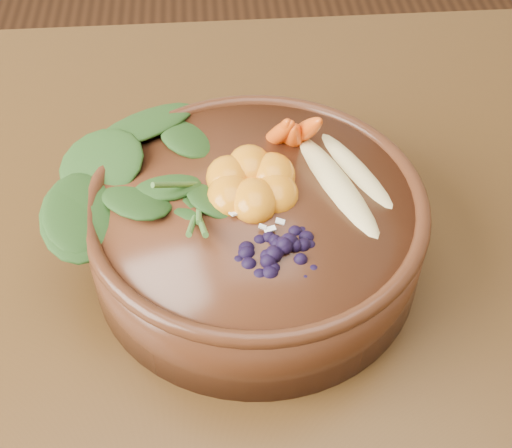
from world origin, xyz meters
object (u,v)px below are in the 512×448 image
object	(u,v)px
kale_heap	(185,147)
carrot_cluster	(285,97)
banana_halves	(348,165)
mandarin_cluster	(252,172)
blueberry_pile	(284,233)
stoneware_bowl	(256,232)
dining_table	(384,345)

from	to	relation	value
kale_heap	carrot_cluster	xyz separation A→B (m)	(0.09, 0.04, 0.02)
banana_halves	kale_heap	bearing A→B (deg)	156.45
kale_heap	banana_halves	xyz separation A→B (m)	(0.14, -0.02, -0.01)
mandarin_cluster	blueberry_pile	distance (m)	0.08
stoneware_bowl	mandarin_cluster	distance (m)	0.06
kale_heap	mandarin_cluster	size ratio (longest dim) A/B	2.07
dining_table	blueberry_pile	distance (m)	0.22
dining_table	carrot_cluster	world-z (taller)	carrot_cluster
banana_halves	blueberry_pile	xyz separation A→B (m)	(-0.06, -0.08, 0.01)
banana_halves	carrot_cluster	bearing A→B (deg)	113.06
carrot_cluster	dining_table	bearing A→B (deg)	-67.53
kale_heap	dining_table	bearing A→B (deg)	-25.34
kale_heap	blueberry_pile	world-z (taller)	kale_heap
banana_halves	stoneware_bowl	bearing A→B (deg)	-177.26
carrot_cluster	banana_halves	bearing A→B (deg)	-66.94
stoneware_bowl	dining_table	bearing A→B (deg)	-17.05
mandarin_cluster	carrot_cluster	bearing A→B (deg)	63.60
dining_table	stoneware_bowl	size ratio (longest dim) A/B	5.64
mandarin_cluster	blueberry_pile	world-z (taller)	blueberry_pile
dining_table	banana_halves	xyz separation A→B (m)	(-0.04, 0.06, 0.18)
dining_table	blueberry_pile	size ratio (longest dim) A/B	12.20
dining_table	mandarin_cluster	distance (m)	0.23
dining_table	blueberry_pile	bearing A→B (deg)	-169.48
kale_heap	banana_halves	distance (m)	0.14
blueberry_pile	stoneware_bowl	bearing A→B (deg)	106.27
dining_table	carrot_cluster	distance (m)	0.26
dining_table	kale_heap	distance (m)	0.27
dining_table	kale_heap	size ratio (longest dim) A/B	8.60
dining_table	mandarin_cluster	xyz separation A→B (m)	(-0.12, 0.05, 0.18)
dining_table	carrot_cluster	size ratio (longest dim) A/B	20.43
kale_heap	blueberry_pile	distance (m)	0.13
dining_table	kale_heap	xyz separation A→B (m)	(-0.18, 0.08, 0.19)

